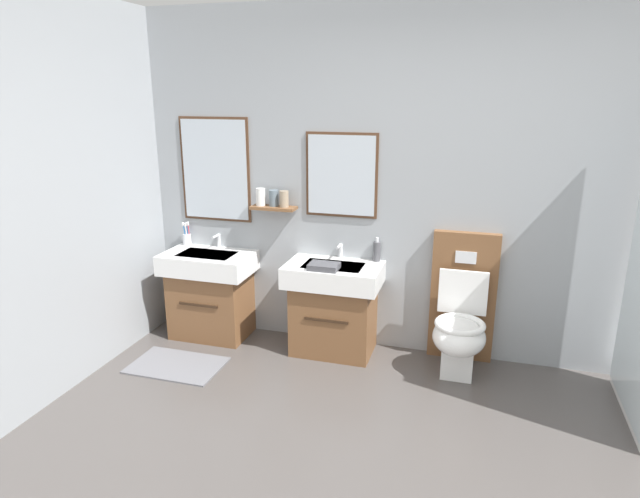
{
  "coord_description": "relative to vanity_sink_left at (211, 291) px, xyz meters",
  "views": [
    {
      "loc": [
        0.27,
        -2.03,
        1.99
      ],
      "look_at": [
        -0.84,
        1.69,
        0.86
      ],
      "focal_mm": 30.61,
      "sensor_mm": 36.0,
      "label": 1
    }
  ],
  "objects": [
    {
      "name": "vanity_sink_right",
      "position": [
        1.06,
        0.0,
        0.0
      ],
      "size": [
        0.73,
        0.48,
        0.72
      ],
      "color": "brown",
      "rests_on": "ground"
    },
    {
      "name": "toothbrush_cup",
      "position": [
        -0.28,
        0.16,
        0.39
      ],
      "size": [
        0.07,
        0.07,
        0.21
      ],
      "color": "silver",
      "rests_on": "vanity_sink_left"
    },
    {
      "name": "toilet",
      "position": [
        2.02,
        0.0,
        -0.01
      ],
      "size": [
        0.48,
        0.62,
        1.0
      ],
      "color": "brown",
      "rests_on": "ground"
    },
    {
      "name": "tap_on_right_sink",
      "position": [
        1.06,
        0.17,
        0.41
      ],
      "size": [
        0.03,
        0.13,
        0.11
      ],
      "color": "silver",
      "rests_on": "vanity_sink_right"
    },
    {
      "name": "tap_on_left_sink",
      "position": [
        -0.0,
        0.17,
        0.41
      ],
      "size": [
        0.03,
        0.13,
        0.11
      ],
      "color": "silver",
      "rests_on": "vanity_sink_left"
    },
    {
      "name": "vanity_sink_left",
      "position": [
        0.0,
        0.0,
        0.0
      ],
      "size": [
        0.73,
        0.48,
        0.72
      ],
      "color": "brown",
      "rests_on": "ground"
    },
    {
      "name": "bath_mat",
      "position": [
        -0.0,
        -0.59,
        -0.38
      ],
      "size": [
        0.68,
        0.44,
        0.01
      ],
      "primitive_type": "cube",
      "color": "slate",
      "rests_on": "ground"
    },
    {
      "name": "folded_hand_towel",
      "position": [
        1.02,
        -0.14,
        0.36
      ],
      "size": [
        0.22,
        0.16,
        0.04
      ],
      "primitive_type": "cube",
      "color": "#47474C",
      "rests_on": "vanity_sink_right"
    },
    {
      "name": "wall_back",
      "position": [
        1.8,
        0.26,
        0.93
      ],
      "size": [
        4.94,
        0.27,
        2.62
      ],
      "color": "#999EA3",
      "rests_on": "ground"
    },
    {
      "name": "soap_dispenser",
      "position": [
        1.36,
        0.17,
        0.42
      ],
      "size": [
        0.06,
        0.06,
        0.19
      ],
      "color": "#4C4C51",
      "rests_on": "vanity_sink_right"
    }
  ]
}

